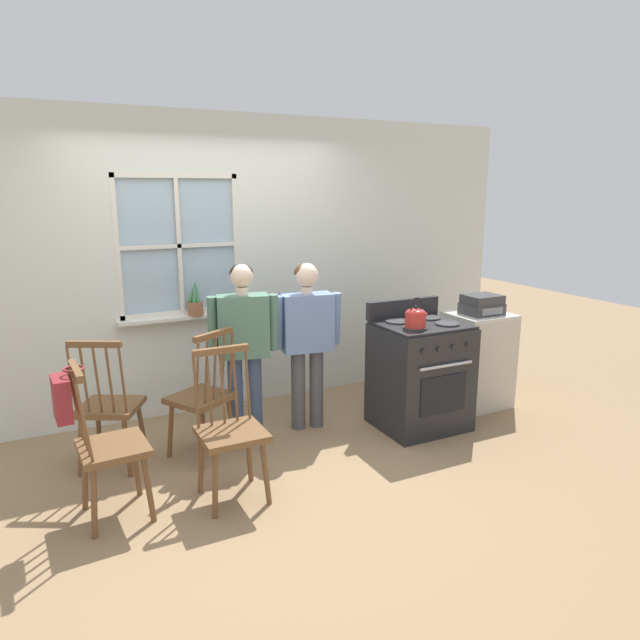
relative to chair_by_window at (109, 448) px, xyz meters
The scene contains 14 objects.
ground_plane 1.22m from the chair_by_window, ahead, with size 16.00×16.00×0.00m, color #937551.
wall_back 2.12m from the chair_by_window, 54.42° to the left, with size 6.40×0.16×2.70m.
chair_by_window is the anchor object (origin of this frame).
chair_near_wall 0.71m from the chair_by_window, 83.96° to the left, with size 0.56×0.55×1.02m.
chair_center_cluster 0.95m from the chair_by_window, 38.81° to the left, with size 0.56×0.56×1.02m.
chair_near_stove 0.75m from the chair_by_window, ahead, with size 0.42×0.41×1.02m.
person_elderly_left 1.41m from the chair_by_window, 32.75° to the left, with size 0.57×0.30×1.46m.
person_teen_center 1.89m from the chair_by_window, 23.25° to the left, with size 0.59×0.27×1.44m.
stove 2.60m from the chair_by_window, ahead, with size 0.73×0.68×1.08m.
kettle 2.49m from the chair_by_window, ahead, with size 0.21×0.17×0.25m.
potted_plant 1.85m from the chair_by_window, 57.53° to the left, with size 0.13×0.13×0.32m.
handbag 0.45m from the chair_by_window, behind, with size 0.20×0.23×0.31m.
side_counter 3.41m from the chair_by_window, ahead, with size 0.55×0.50×0.90m.
stereo 3.45m from the chair_by_window, ahead, with size 0.34×0.29×0.18m.
Camera 1 is at (-1.39, -3.68, 2.03)m, focal length 32.00 mm.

